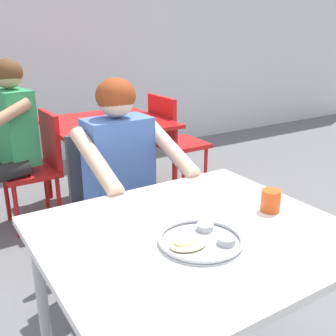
{
  "coord_description": "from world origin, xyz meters",
  "views": [
    {
      "loc": [
        -0.77,
        -0.92,
        1.38
      ],
      "look_at": [
        0.02,
        0.32,
        0.87
      ],
      "focal_mm": 42.31,
      "sensor_mm": 36.0,
      "label": 1
    }
  ],
  "objects_px": {
    "thali_tray": "(201,240)",
    "chair_red_left": "(39,161)",
    "diner_foreground": "(127,172)",
    "patron_background": "(2,133)",
    "table_background_red": "(107,130)",
    "chair_red_right": "(172,137)",
    "drinking_cup": "(271,200)",
    "chair_foreground": "(110,195)",
    "table_foreground": "(194,249)"
  },
  "relations": [
    {
      "from": "drinking_cup",
      "to": "chair_foreground",
      "type": "xyz_separation_m",
      "value": [
        -0.24,
        0.98,
        -0.28
      ]
    },
    {
      "from": "thali_tray",
      "to": "patron_background",
      "type": "relative_size",
      "value": 0.23
    },
    {
      "from": "table_background_red",
      "to": "chair_red_right",
      "type": "height_order",
      "value": "chair_red_right"
    },
    {
      "from": "chair_foreground",
      "to": "chair_red_right",
      "type": "distance_m",
      "value": 1.33
    },
    {
      "from": "diner_foreground",
      "to": "table_background_red",
      "type": "distance_m",
      "value": 1.21
    },
    {
      "from": "chair_foreground",
      "to": "drinking_cup",
      "type": "bearing_deg",
      "value": -76.34
    },
    {
      "from": "thali_tray",
      "to": "chair_red_left",
      "type": "distance_m",
      "value": 1.94
    },
    {
      "from": "table_foreground",
      "to": "diner_foreground",
      "type": "relative_size",
      "value": 0.88
    },
    {
      "from": "patron_background",
      "to": "chair_red_right",
      "type": "bearing_deg",
      "value": -0.82
    },
    {
      "from": "drinking_cup",
      "to": "chair_red_right",
      "type": "xyz_separation_m",
      "value": [
        0.76,
        1.86,
        -0.26
      ]
    },
    {
      "from": "chair_red_right",
      "to": "patron_background",
      "type": "xyz_separation_m",
      "value": [
        -1.39,
        0.02,
        0.22
      ]
    },
    {
      "from": "table_foreground",
      "to": "chair_red_right",
      "type": "distance_m",
      "value": 2.15
    },
    {
      "from": "chair_red_right",
      "to": "drinking_cup",
      "type": "bearing_deg",
      "value": -112.12
    },
    {
      "from": "diner_foreground",
      "to": "patron_background",
      "type": "height_order",
      "value": "patron_background"
    },
    {
      "from": "drinking_cup",
      "to": "diner_foreground",
      "type": "bearing_deg",
      "value": 107.24
    },
    {
      "from": "table_background_red",
      "to": "diner_foreground",
      "type": "bearing_deg",
      "value": -109.1
    },
    {
      "from": "chair_red_left",
      "to": "drinking_cup",
      "type": "bearing_deg",
      "value": -77.67
    },
    {
      "from": "patron_background",
      "to": "thali_tray",
      "type": "bearing_deg",
      "value": -82.54
    },
    {
      "from": "chair_red_left",
      "to": "patron_background",
      "type": "relative_size",
      "value": 0.69
    },
    {
      "from": "table_background_red",
      "to": "patron_background",
      "type": "relative_size",
      "value": 0.75
    },
    {
      "from": "chair_red_left",
      "to": "patron_background",
      "type": "xyz_separation_m",
      "value": [
        -0.22,
        0.02,
        0.24
      ]
    },
    {
      "from": "diner_foreground",
      "to": "table_background_red",
      "type": "height_order",
      "value": "diner_foreground"
    },
    {
      "from": "thali_tray",
      "to": "chair_foreground",
      "type": "relative_size",
      "value": 0.33
    },
    {
      "from": "diner_foreground",
      "to": "drinking_cup",
      "type": "bearing_deg",
      "value": -72.76
    },
    {
      "from": "chair_foreground",
      "to": "chair_red_left",
      "type": "bearing_deg",
      "value": 100.82
    },
    {
      "from": "table_foreground",
      "to": "diner_foreground",
      "type": "xyz_separation_m",
      "value": [
        0.11,
        0.73,
        0.05
      ]
    },
    {
      "from": "thali_tray",
      "to": "chair_red_right",
      "type": "xyz_separation_m",
      "value": [
        1.13,
        1.92,
        -0.23
      ]
    },
    {
      "from": "thali_tray",
      "to": "table_background_red",
      "type": "relative_size",
      "value": 0.31
    },
    {
      "from": "chair_red_right",
      "to": "diner_foreground",
      "type": "bearing_deg",
      "value": -132.04
    },
    {
      "from": "chair_foreground",
      "to": "chair_red_left",
      "type": "relative_size",
      "value": 1.01
    },
    {
      "from": "drinking_cup",
      "to": "chair_foreground",
      "type": "distance_m",
      "value": 1.05
    },
    {
      "from": "table_foreground",
      "to": "chair_foreground",
      "type": "distance_m",
      "value": 0.98
    },
    {
      "from": "table_foreground",
      "to": "chair_foreground",
      "type": "relative_size",
      "value": 1.22
    },
    {
      "from": "chair_red_right",
      "to": "patron_background",
      "type": "relative_size",
      "value": 0.72
    },
    {
      "from": "diner_foreground",
      "to": "chair_red_left",
      "type": "bearing_deg",
      "value": 98.82
    },
    {
      "from": "diner_foreground",
      "to": "chair_red_right",
      "type": "height_order",
      "value": "diner_foreground"
    },
    {
      "from": "table_foreground",
      "to": "chair_red_right",
      "type": "xyz_separation_m",
      "value": [
        1.1,
        1.84,
        -0.14
      ]
    },
    {
      "from": "drinking_cup",
      "to": "chair_red_right",
      "type": "bearing_deg",
      "value": 67.88
    },
    {
      "from": "chair_red_right",
      "to": "table_background_red",
      "type": "bearing_deg",
      "value": 176.4
    },
    {
      "from": "drinking_cup",
      "to": "chair_foreground",
      "type": "relative_size",
      "value": 0.1
    },
    {
      "from": "table_background_red",
      "to": "chair_red_left",
      "type": "height_order",
      "value": "chair_red_left"
    },
    {
      "from": "drinking_cup",
      "to": "table_foreground",
      "type": "bearing_deg",
      "value": 175.6
    },
    {
      "from": "drinking_cup",
      "to": "patron_background",
      "type": "xyz_separation_m",
      "value": [
        -0.63,
        1.88,
        -0.04
      ]
    },
    {
      "from": "patron_background",
      "to": "chair_red_left",
      "type": "bearing_deg",
      "value": -4.76
    },
    {
      "from": "drinking_cup",
      "to": "patron_background",
      "type": "height_order",
      "value": "patron_background"
    },
    {
      "from": "chair_foreground",
      "to": "chair_red_right",
      "type": "bearing_deg",
      "value": 41.38
    },
    {
      "from": "thali_tray",
      "to": "diner_foreground",
      "type": "distance_m",
      "value": 0.83
    },
    {
      "from": "thali_tray",
      "to": "chair_red_left",
      "type": "relative_size",
      "value": 0.34
    },
    {
      "from": "thali_tray",
      "to": "patron_background",
      "type": "bearing_deg",
      "value": 97.46
    },
    {
      "from": "table_foreground",
      "to": "table_background_red",
      "type": "relative_size",
      "value": 1.13
    }
  ]
}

